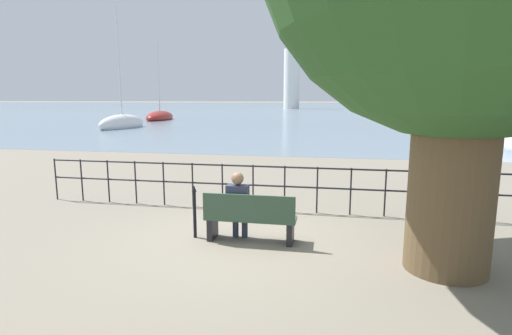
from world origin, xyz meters
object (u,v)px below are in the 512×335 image
at_px(park_bench, 250,219).
at_px(closed_umbrella, 195,208).
at_px(seated_person_left, 238,203).
at_px(harbor_lighthouse, 292,75).
at_px(sailboat_0, 122,124).
at_px(sailboat_1, 160,117).
at_px(sailboat_2, 510,140).

relative_size(park_bench, closed_umbrella, 1.65).
distance_m(seated_person_left, closed_umbrella, 0.83).
bearing_deg(harbor_lighthouse, closed_umbrella, -85.10).
distance_m(sailboat_0, sailboat_1, 14.91).
relative_size(closed_umbrella, sailboat_0, 0.09).
distance_m(closed_umbrella, sailboat_1, 44.45).
xyz_separation_m(sailboat_2, harbor_lighthouse, (-20.63, 85.52, 8.52)).
bearing_deg(harbor_lighthouse, park_bench, -84.52).
distance_m(closed_umbrella, harbor_lighthouse, 103.08).
relative_size(park_bench, harbor_lighthouse, 0.09).
height_order(seated_person_left, harbor_lighthouse, harbor_lighthouse).
relative_size(sailboat_0, sailboat_1, 1.02).
relative_size(park_bench, sailboat_2, 0.14).
bearing_deg(sailboat_1, seated_person_left, -72.78).
xyz_separation_m(closed_umbrella, harbor_lighthouse, (-8.78, 102.36, 8.34)).
distance_m(park_bench, seated_person_left, 0.36).
relative_size(closed_umbrella, sailboat_1, 0.09).
xyz_separation_m(park_bench, sailboat_2, (10.80, 16.88, -0.05)).
xyz_separation_m(closed_umbrella, sailboat_1, (-18.82, 40.27, -0.21)).
distance_m(seated_person_left, sailboat_2, 20.11).
height_order(closed_umbrella, sailboat_2, sailboat_2).
bearing_deg(closed_umbrella, sailboat_1, 115.05).
xyz_separation_m(sailboat_1, sailboat_2, (30.67, -23.43, 0.03)).
bearing_deg(seated_person_left, sailboat_0, 122.93).
xyz_separation_m(sailboat_0, harbor_lighthouse, (7.00, 76.69, 8.49)).
bearing_deg(sailboat_1, park_bench, -72.56).
bearing_deg(sailboat_2, seated_person_left, -116.22).
xyz_separation_m(park_bench, harbor_lighthouse, (-9.83, 102.40, 8.47)).
bearing_deg(sailboat_2, closed_umbrella, -118.06).
xyz_separation_m(park_bench, seated_person_left, (-0.23, 0.07, 0.27)).
relative_size(closed_umbrella, sailboat_2, 0.08).
bearing_deg(seated_person_left, sailboat_1, 116.01).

